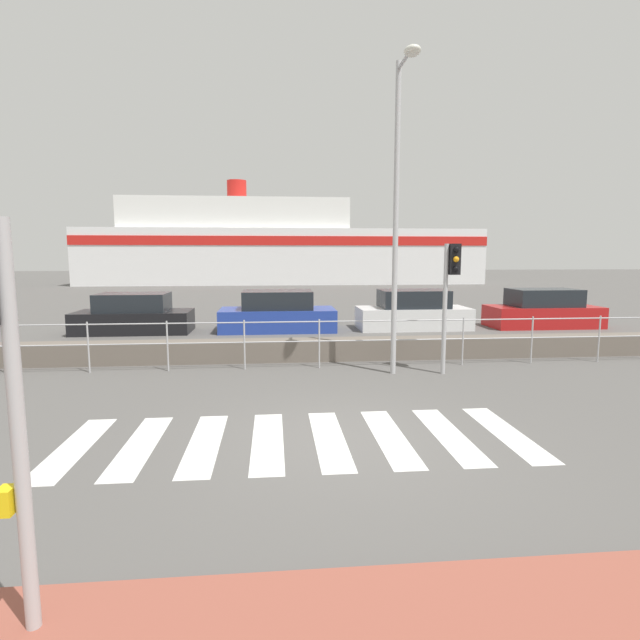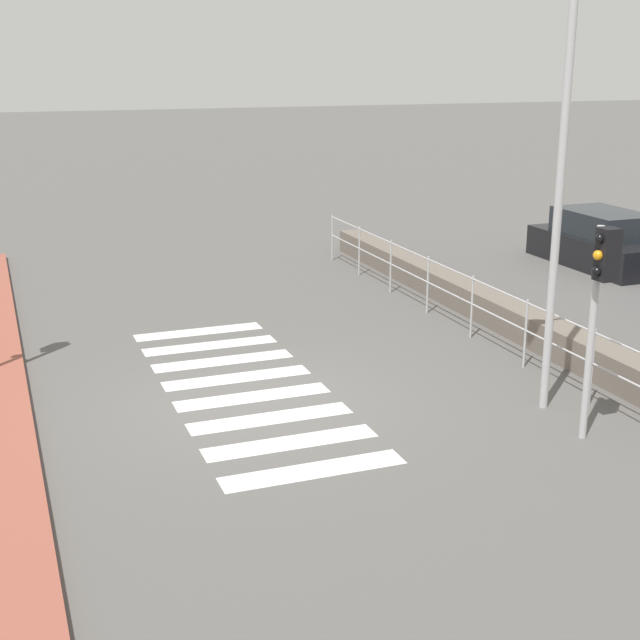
% 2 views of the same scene
% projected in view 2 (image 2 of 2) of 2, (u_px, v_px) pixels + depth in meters
% --- Properties ---
extents(ground_plane, '(160.00, 160.00, 0.00)m').
position_uv_depth(ground_plane, '(258.00, 403.00, 13.34)').
color(ground_plane, '#565451').
extents(crosswalk, '(6.75, 2.40, 0.01)m').
position_uv_depth(crosswalk, '(244.00, 387.00, 13.99)').
color(crosswalk, silver).
rests_on(crosswalk, ground_plane).
extents(seawall, '(19.58, 0.55, 0.55)m').
position_uv_depth(seawall, '(568.00, 346.00, 15.11)').
color(seawall, '#6B6056').
rests_on(seawall, ground_plane).
extents(harbor_fence, '(17.66, 0.04, 1.17)m').
position_uv_depth(harbor_fence, '(526.00, 323.00, 14.68)').
color(harbor_fence, '#B2B2B5').
rests_on(harbor_fence, ground_plane).
extents(traffic_light_far, '(0.34, 0.32, 2.92)m').
position_uv_depth(traffic_light_far, '(600.00, 287.00, 11.45)').
color(traffic_light_far, '#B2B2B5').
rests_on(traffic_light_far, ground_plane).
extents(streetlamp, '(0.32, 1.31, 6.74)m').
position_uv_depth(streetlamp, '(550.00, 123.00, 11.96)').
color(streetlamp, '#B2B2B5').
rests_on(streetlamp, ground_plane).
extents(parked_car_black, '(3.88, 1.74, 1.37)m').
position_uv_depth(parked_car_black, '(601.00, 242.00, 22.06)').
color(parked_car_black, black).
rests_on(parked_car_black, ground_plane).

